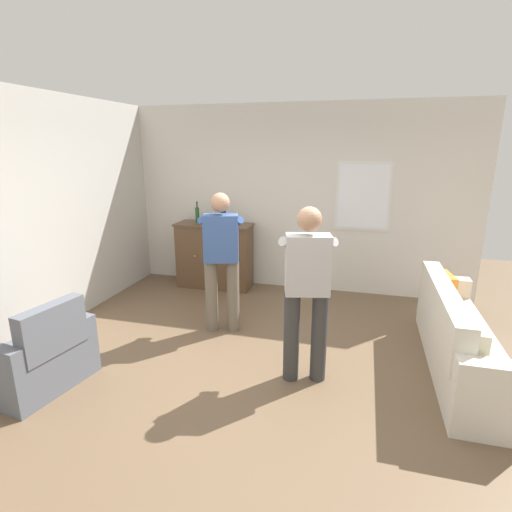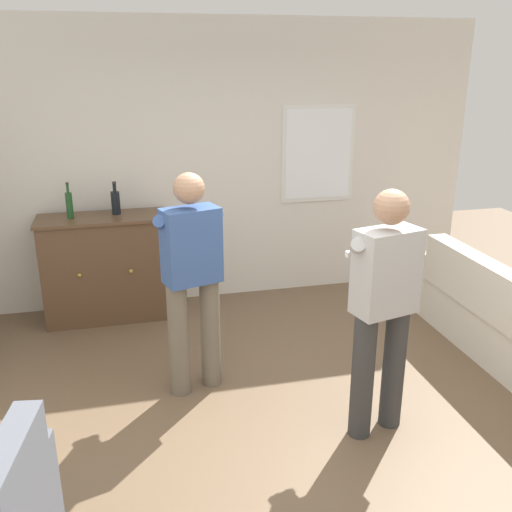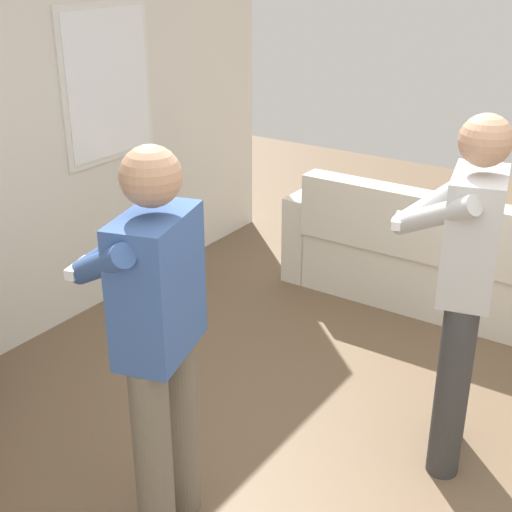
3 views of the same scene
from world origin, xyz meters
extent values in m
plane|color=brown|center=(0.00, 0.00, 0.00)|extent=(10.40, 10.40, 0.00)
cube|color=silver|center=(0.00, 2.66, 1.40)|extent=(5.20, 0.12, 2.80)
cube|color=silver|center=(0.94, 2.60, 1.48)|extent=(0.78, 0.02, 1.00)
cube|color=white|center=(0.94, 2.59, 1.48)|extent=(0.70, 0.03, 0.92)
cube|color=beige|center=(-2.66, 0.00, 1.40)|extent=(0.12, 5.20, 2.80)
cube|color=silver|center=(1.99, 0.62, 0.21)|extent=(0.55, 1.90, 0.42)
cube|color=silver|center=(1.79, 0.62, 0.64)|extent=(0.18, 1.90, 0.43)
cube|color=silver|center=(1.99, 1.65, 0.32)|extent=(0.55, 0.18, 0.64)
cube|color=silver|center=(1.99, -0.41, 0.32)|extent=(0.55, 0.18, 0.64)
cube|color=orange|center=(1.92, 1.32, 0.60)|extent=(0.20, 0.42, 0.36)
cube|color=beige|center=(1.92, -0.08, 0.60)|extent=(0.17, 0.41, 0.36)
cube|color=slate|center=(-1.88, -0.73, 0.20)|extent=(0.73, 0.73, 0.40)
cube|color=slate|center=(-1.63, -0.77, 0.62)|extent=(0.24, 0.65, 0.45)
cube|color=slate|center=(-1.83, -0.35, 0.30)|extent=(0.65, 0.22, 0.60)
cube|color=brown|center=(-1.27, 2.30, 0.50)|extent=(1.15, 0.44, 0.99)
cube|color=brown|center=(-1.27, 2.30, 1.01)|extent=(1.19, 0.48, 0.03)
sphere|color=#B79338|center=(-1.50, 2.06, 0.55)|extent=(0.04, 0.04, 0.04)
sphere|color=#B79338|center=(-1.04, 2.06, 0.55)|extent=(0.04, 0.04, 0.04)
cylinder|color=#1E4C23|center=(-1.54, 2.31, 1.14)|extent=(0.06, 0.06, 0.24)
cylinder|color=#1E4C23|center=(-1.54, 2.31, 1.30)|extent=(0.02, 0.02, 0.08)
cylinder|color=#262626|center=(-1.54, 2.31, 1.35)|extent=(0.03, 0.03, 0.02)
cylinder|color=black|center=(-1.13, 2.36, 1.13)|extent=(0.08, 0.08, 0.22)
cylinder|color=black|center=(-1.13, 2.36, 1.28)|extent=(0.03, 0.03, 0.08)
cylinder|color=#262626|center=(-1.13, 2.36, 1.32)|extent=(0.04, 0.04, 0.02)
cylinder|color=#6B6051|center=(-0.74, 0.80, 0.44)|extent=(0.15, 0.15, 0.88)
cylinder|color=#6B6051|center=(-0.49, 0.87, 0.44)|extent=(0.15, 0.15, 0.88)
cube|color=#385693|center=(-0.61, 0.83, 1.16)|extent=(0.45, 0.32, 0.55)
sphere|color=tan|center=(-0.61, 0.83, 1.57)|extent=(0.22, 0.22, 0.22)
cylinder|color=#385693|center=(-0.77, 0.95, 1.27)|extent=(0.23, 0.44, 0.29)
cylinder|color=#385693|center=(-0.55, 1.02, 1.27)|extent=(0.40, 0.34, 0.29)
cube|color=white|center=(-0.70, 1.14, 1.18)|extent=(0.16, 0.08, 0.04)
cylinder|color=#383838|center=(0.38, 0.00, 0.44)|extent=(0.15, 0.15, 0.88)
cylinder|color=#383838|center=(0.64, 0.06, 0.44)|extent=(0.15, 0.15, 0.88)
cube|color=#B7B7B7|center=(0.51, 0.03, 1.16)|extent=(0.44, 0.31, 0.55)
sphere|color=tan|center=(0.51, 0.03, 1.57)|extent=(0.22, 0.22, 0.22)
cylinder|color=#B7B7B7|center=(0.36, 0.16, 1.27)|extent=(0.25, 0.44, 0.29)
cylinder|color=#B7B7B7|center=(0.58, 0.21, 1.27)|extent=(0.39, 0.35, 0.29)
cube|color=white|center=(0.43, 0.34, 1.18)|extent=(0.16, 0.07, 0.04)
camera|label=1|loc=(0.96, -3.41, 2.19)|focal=28.00mm
camera|label=2|loc=(-1.06, -3.01, 2.42)|focal=40.00mm
camera|label=3|loc=(-2.35, -0.77, 2.30)|focal=50.00mm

